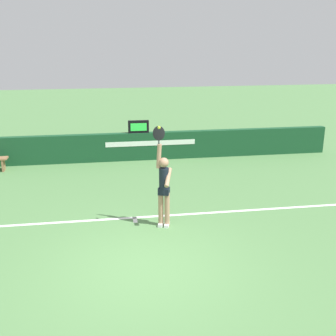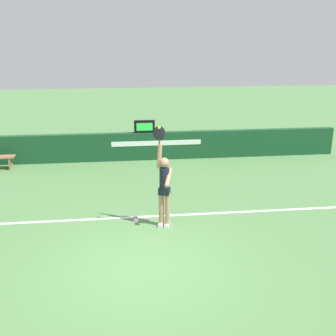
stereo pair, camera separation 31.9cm
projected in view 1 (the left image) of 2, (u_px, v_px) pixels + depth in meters
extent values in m
plane|color=#4F7C46|center=(144.00, 266.00, 8.25)|extent=(60.00, 60.00, 0.00)
cube|color=white|center=(135.00, 218.00, 10.46)|extent=(11.34, 0.10, 0.00)
cube|color=white|center=(135.00, 220.00, 10.32)|extent=(0.10, 0.30, 0.00)
cube|color=#154425|center=(123.00, 147.00, 15.14)|extent=(15.53, 0.26, 1.01)
cube|color=silver|center=(151.00, 143.00, 15.12)|extent=(3.27, 0.01, 0.18)
cube|color=black|center=(138.00, 127.00, 15.00)|extent=(0.74, 0.13, 0.45)
cube|color=#33E54C|center=(139.00, 127.00, 14.94)|extent=(0.58, 0.01, 0.28)
cylinder|color=#A27B5E|center=(167.00, 209.00, 9.88)|extent=(0.12, 0.12, 0.85)
cylinder|color=#A27B5E|center=(161.00, 209.00, 9.91)|extent=(0.12, 0.12, 0.85)
cube|color=white|center=(167.00, 225.00, 9.98)|extent=(0.17, 0.26, 0.07)
cube|color=white|center=(161.00, 224.00, 10.01)|extent=(0.17, 0.26, 0.07)
cylinder|color=black|center=(164.00, 180.00, 9.68)|extent=(0.23, 0.23, 0.60)
cube|color=black|center=(164.00, 191.00, 9.75)|extent=(0.31, 0.28, 0.16)
sphere|color=#A27B5E|center=(164.00, 163.00, 9.54)|extent=(0.23, 0.23, 0.23)
cylinder|color=#A27B5E|center=(159.00, 156.00, 9.52)|extent=(0.16, 0.14, 0.57)
cylinder|color=#A27B5E|center=(168.00, 177.00, 9.57)|extent=(0.25, 0.48, 0.38)
ellipsoid|color=black|center=(159.00, 133.00, 9.36)|extent=(0.30, 0.13, 0.37)
cylinder|color=black|center=(159.00, 142.00, 9.42)|extent=(0.03, 0.03, 0.18)
sphere|color=#CEDF35|center=(159.00, 127.00, 9.06)|extent=(0.07, 0.07, 0.07)
cube|color=#926747|center=(3.00, 164.00, 14.05)|extent=(0.07, 0.32, 0.44)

